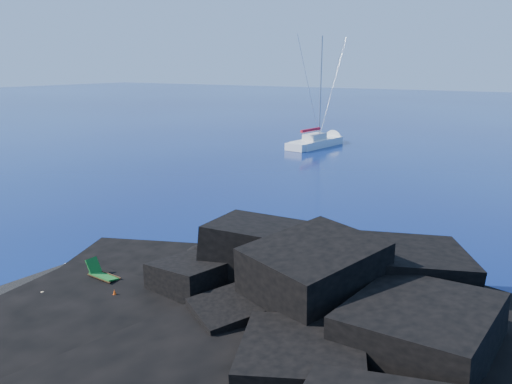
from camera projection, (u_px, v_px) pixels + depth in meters
ground at (23, 283)px, 24.08m from camera, size 400.00×400.00×0.00m
headland at (291, 328)px, 19.97m from camera, size 24.00×24.00×3.60m
beach at (96, 302)px, 22.21m from camera, size 9.08×6.86×0.70m
surf_foam at (171, 270)px, 25.67m from camera, size 10.00×8.00×0.06m
sailboat at (317, 147)px, 64.07m from camera, size 4.62×13.40×13.77m
deck_chair at (104, 272)px, 23.10m from camera, size 1.72×0.85×1.15m
towel at (37, 294)px, 22.08m from camera, size 2.22×1.25×0.06m
sunbather at (37, 291)px, 22.04m from camera, size 1.95×0.69×0.25m
marker_cone at (115, 295)px, 21.50m from camera, size 0.42×0.42×0.51m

